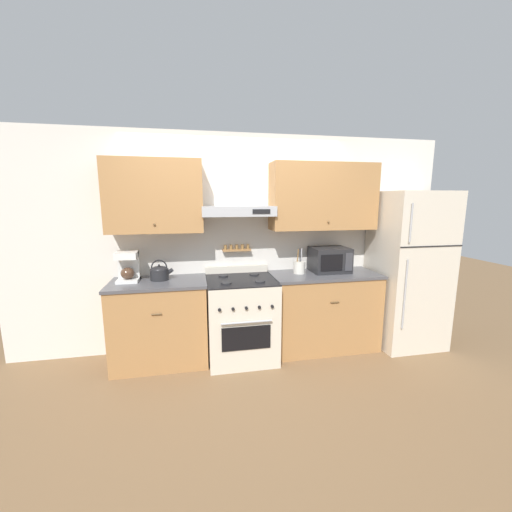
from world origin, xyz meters
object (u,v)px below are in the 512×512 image
refrigerator (408,270)px  tea_kettle (160,272)px  stove_range (241,318)px  coffee_maker (128,266)px  utensil_crock (299,267)px  microwave (329,260)px

refrigerator → tea_kettle: 2.96m
stove_range → coffee_maker: coffee_maker is taller
tea_kettle → coffee_maker: 0.34m
tea_kettle → coffee_maker: (-0.33, 0.03, 0.08)m
tea_kettle → utensil_crock: bearing=0.0°
refrigerator → tea_kettle: refrigerator is taller
coffee_maker → microwave: 2.31m
stove_range → utensil_crock: bearing=9.9°
microwave → utensil_crock: utensil_crock is taller
utensil_crock → coffee_maker: bearing=179.1°
stove_range → tea_kettle: tea_kettle is taller
utensil_crock → stove_range: bearing=-170.1°
refrigerator → tea_kettle: size_ratio=7.52×
tea_kettle → microwave: microwave is taller
tea_kettle → utensil_crock: utensil_crock is taller
stove_range → tea_kettle: 1.04m
coffee_maker → utensil_crock: coffee_maker is taller
stove_range → refrigerator: refrigerator is taller
stove_range → tea_kettle: (-0.88, 0.13, 0.55)m
refrigerator → utensil_crock: refrigerator is taller
stove_range → utensil_crock: size_ratio=3.39×
tea_kettle → utensil_crock: size_ratio=0.85×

